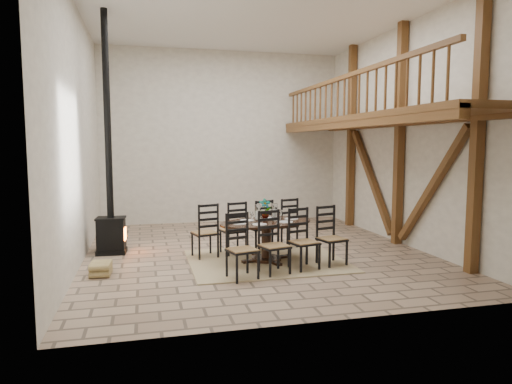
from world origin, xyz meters
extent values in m
plane|color=tan|center=(0.00, 0.00, 0.00)|extent=(8.00, 8.00, 0.00)
cube|color=silver|center=(0.00, 4.00, 2.50)|extent=(7.00, 0.02, 5.00)
cube|color=silver|center=(0.00, -4.00, 2.50)|extent=(7.00, 0.02, 5.00)
cube|color=silver|center=(-3.50, 0.00, 2.50)|extent=(0.02, 8.00, 5.00)
cube|color=silver|center=(3.50, 0.00, 2.50)|extent=(0.02, 8.00, 5.00)
cube|color=white|center=(0.00, 0.00, 5.00)|extent=(7.00, 8.00, 0.02)
cube|color=brown|center=(3.38, -2.50, 2.50)|extent=(0.18, 0.18, 5.00)
cube|color=brown|center=(3.38, 0.00, 2.50)|extent=(0.18, 0.18, 5.00)
cube|color=brown|center=(3.38, 2.50, 2.50)|extent=(0.18, 0.18, 5.00)
cube|color=brown|center=(3.38, -1.25, 1.40)|extent=(0.14, 2.16, 2.54)
cube|color=brown|center=(3.38, 1.25, 1.40)|extent=(0.14, 2.16, 2.54)
cube|color=brown|center=(3.38, 0.00, 2.80)|extent=(0.20, 7.80, 0.20)
cube|color=brown|center=(2.70, 0.00, 2.85)|extent=(1.60, 7.80, 0.12)
cube|color=brown|center=(2.00, 0.00, 2.75)|extent=(0.18, 7.80, 0.22)
cube|color=brown|center=(2.00, 0.00, 3.75)|extent=(0.09, 7.60, 0.09)
cube|color=brown|center=(2.00, 0.00, 3.33)|extent=(0.06, 7.60, 0.86)
cube|color=tan|center=(0.02, -0.84, 0.01)|extent=(3.00, 2.50, 0.02)
ellipsoid|color=black|center=(0.02, -0.84, 0.77)|extent=(2.15, 1.61, 0.04)
cylinder|color=black|center=(0.02, -0.84, 0.38)|extent=(0.19, 0.19, 0.71)
cylinder|color=black|center=(0.02, -0.84, 0.05)|extent=(0.59, 0.59, 0.06)
cube|color=#A2804B|center=(-0.69, -1.90, 0.51)|extent=(0.56, 0.55, 0.04)
cube|color=black|center=(-0.69, -1.90, 0.24)|extent=(0.54, 0.54, 0.49)
cube|color=black|center=(-0.74, -1.70, 0.80)|extent=(0.40, 0.14, 0.63)
cube|color=#A2804B|center=(-0.08, -1.74, 0.51)|extent=(0.56, 0.55, 0.04)
cube|color=black|center=(-0.08, -1.74, 0.24)|extent=(0.54, 0.54, 0.49)
cube|color=black|center=(-0.13, -1.55, 0.80)|extent=(0.40, 0.14, 0.63)
cube|color=#A2804B|center=(0.54, -1.58, 0.51)|extent=(0.56, 0.55, 0.04)
cube|color=black|center=(0.54, -1.58, 0.24)|extent=(0.54, 0.54, 0.49)
cube|color=black|center=(0.48, -1.39, 0.80)|extent=(0.40, 0.14, 0.63)
cube|color=#A2804B|center=(1.15, -1.42, 0.51)|extent=(0.56, 0.55, 0.04)
cube|color=black|center=(1.15, -1.42, 0.24)|extent=(0.54, 0.54, 0.49)
cube|color=black|center=(1.10, -1.23, 0.80)|extent=(0.40, 0.14, 0.63)
cube|color=#A2804B|center=(-1.12, -0.26, 0.51)|extent=(0.56, 0.55, 0.04)
cube|color=black|center=(-1.12, -0.26, 0.24)|extent=(0.54, 0.54, 0.49)
cube|color=black|center=(-1.07, -0.46, 0.80)|extent=(0.40, 0.14, 0.63)
cube|color=#A2804B|center=(-0.50, -0.10, 0.51)|extent=(0.56, 0.55, 0.04)
cube|color=black|center=(-0.50, -0.10, 0.24)|extent=(0.54, 0.54, 0.49)
cube|color=black|center=(-0.45, -0.30, 0.80)|extent=(0.40, 0.14, 0.63)
cube|color=#A2804B|center=(0.11, 0.06, 0.51)|extent=(0.56, 0.55, 0.04)
cube|color=black|center=(0.11, 0.06, 0.24)|extent=(0.54, 0.54, 0.49)
cube|color=black|center=(0.16, -0.14, 0.80)|extent=(0.40, 0.14, 0.63)
cube|color=#A2804B|center=(0.73, 0.22, 0.51)|extent=(0.56, 0.55, 0.04)
cube|color=black|center=(0.73, 0.22, 0.24)|extent=(0.54, 0.54, 0.49)
cube|color=black|center=(0.78, 0.02, 0.80)|extent=(0.40, 0.14, 0.63)
cube|color=white|center=(0.02, -0.84, 0.80)|extent=(1.62, 1.09, 0.01)
cube|color=white|center=(0.02, -0.84, 0.88)|extent=(1.00, 0.55, 0.18)
cylinder|color=white|center=(-0.17, -0.89, 0.96)|extent=(0.12, 0.12, 0.34)
cylinder|color=white|center=(0.20, -0.79, 0.96)|extent=(0.12, 0.12, 0.34)
cylinder|color=white|center=(-0.17, -0.89, 0.87)|extent=(0.06, 0.06, 0.16)
cylinder|color=white|center=(0.20, -0.79, 0.87)|extent=(0.06, 0.06, 0.16)
imported|color=#4C723F|center=(0.00, -0.79, 1.02)|extent=(0.27, 0.21, 0.44)
cube|color=black|center=(-2.99, 0.55, 0.05)|extent=(0.63, 0.50, 0.09)
cube|color=black|center=(-2.99, 0.55, 0.41)|extent=(0.58, 0.45, 0.64)
cube|color=#FF590C|center=(-2.70, 0.53, 0.41)|extent=(0.04, 0.26, 0.26)
cube|color=black|center=(-2.99, 0.55, 0.75)|extent=(0.62, 0.49, 0.04)
cylinder|color=black|center=(-2.99, 0.55, 2.89)|extent=(0.14, 0.14, 4.23)
cylinder|color=brown|center=(-3.04, 0.81, 0.19)|extent=(0.58, 0.58, 0.38)
cube|color=tan|center=(-3.04, 0.81, 0.42)|extent=(0.31, 0.31, 0.11)
cube|color=tan|center=(-3.06, -1.10, 0.12)|extent=(0.37, 0.49, 0.24)
camera|label=1|loc=(-2.29, -9.34, 2.30)|focal=32.00mm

